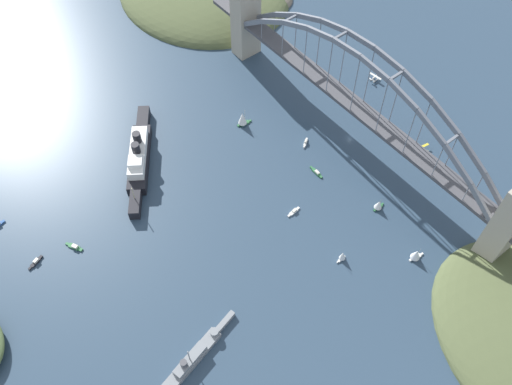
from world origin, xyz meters
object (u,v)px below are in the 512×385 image
at_px(small_boat_0, 74,247).
at_px(small_boat_7, 243,118).
at_px(seaplane_taxiing_near_bridge, 422,149).
at_px(small_boat_1, 416,254).
at_px(naval_cruiser, 190,362).
at_px(small_boat_8, 294,212).
at_px(small_boat_6, 343,256).
at_px(small_boat_5, 379,205).
at_px(seaplane_second_in_formation, 374,78).
at_px(small_boat_9, 305,143).
at_px(ocean_liner, 139,156).
at_px(harbor_arch_bridge, 357,104).
at_px(small_boat_3, 316,172).
at_px(small_boat_2, 36,262).

distance_m(small_boat_0, small_boat_7, 134.18).
bearing_deg(seaplane_taxiing_near_bridge, small_boat_1, 128.69).
height_order(seaplane_taxiing_near_bridge, small_boat_0, seaplane_taxiing_near_bridge).
bearing_deg(seaplane_taxiing_near_bridge, naval_cruiser, 95.99).
relative_size(naval_cruiser, seaplane_taxiing_near_bridge, 5.69).
distance_m(small_boat_7, small_boat_8, 77.66).
relative_size(small_boat_1, small_boat_7, 0.78).
height_order(small_boat_6, small_boat_7, small_boat_7).
distance_m(seaplane_taxiing_near_bridge, small_boat_5, 56.30).
height_order(seaplane_second_in_formation, small_boat_8, seaplane_second_in_formation).
bearing_deg(small_boat_9, small_boat_1, 175.12).
distance_m(small_boat_6, small_boat_8, 40.92).
bearing_deg(seaplane_taxiing_near_bridge, small_boat_5, 104.07).
distance_m(ocean_liner, small_boat_8, 103.74).
relative_size(ocean_liner, naval_cruiser, 1.14).
bearing_deg(seaplane_taxiing_near_bridge, small_boat_7, 39.88).
xyz_separation_m(harbor_arch_bridge, small_boat_8, (-20.90, 67.17, -31.25)).
xyz_separation_m(harbor_arch_bridge, small_boat_0, (39.14, 180.67, -31.14)).
bearing_deg(seaplane_taxiing_near_bridge, small_boat_3, 65.84).
xyz_separation_m(small_boat_2, small_boat_9, (-28.74, -176.43, 0.07)).
relative_size(seaplane_taxiing_near_bridge, small_boat_0, 1.08).
relative_size(small_boat_6, small_boat_8, 0.84).
bearing_deg(naval_cruiser, small_boat_5, -87.22).
distance_m(seaplane_second_in_formation, small_boat_7, 103.12).
distance_m(small_boat_1, small_boat_6, 41.04).
bearing_deg(harbor_arch_bridge, seaplane_taxiing_near_bridge, -142.29).
bearing_deg(seaplane_second_in_formation, seaplane_taxiing_near_bridge, 159.72).
xyz_separation_m(harbor_arch_bridge, ocean_liner, (69.29, 118.15, -26.05)).
relative_size(harbor_arch_bridge, small_boat_6, 35.36).
relative_size(naval_cruiser, small_boat_5, 7.68).
xyz_separation_m(harbor_arch_bridge, small_boat_2, (43.79, 202.25, -31.11)).
bearing_deg(small_boat_9, ocean_liner, 59.57).
relative_size(small_boat_0, small_boat_8, 1.12).
relative_size(small_boat_7, small_boat_8, 1.31).
distance_m(harbor_arch_bridge, small_boat_8, 76.98).
bearing_deg(small_boat_9, small_boat_5, 179.61).
bearing_deg(small_boat_9, small_boat_6, 151.85).
relative_size(naval_cruiser, small_boat_2, 6.44).
xyz_separation_m(small_boat_3, small_boat_8, (-13.45, 30.48, -0.02)).
bearing_deg(naval_cruiser, ocean_liner, -21.25).
distance_m(small_boat_6, small_boat_9, 87.10).
relative_size(seaplane_taxiing_near_bridge, small_boat_8, 1.21).
distance_m(small_boat_1, small_boat_5, 37.59).
bearing_deg(small_boat_6, small_boat_0, 48.45).
bearing_deg(small_boat_5, small_boat_6, 105.70).
height_order(seaplane_second_in_formation, small_boat_3, seaplane_second_in_formation).
height_order(ocean_liner, seaplane_taxiing_near_bridge, ocean_liner).
height_order(ocean_liner, small_boat_3, ocean_liner).
xyz_separation_m(naval_cruiser, small_boat_6, (-4.57, -100.43, 1.16)).
relative_size(naval_cruiser, small_boat_3, 5.88).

